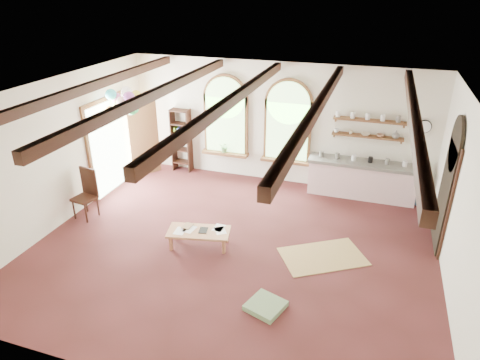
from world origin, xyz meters
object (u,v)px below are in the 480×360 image
at_px(kitchen_counter, 361,179).
at_px(coffee_table, 199,233).
at_px(side_chair, 86,204).
at_px(balloon_cluster, 124,102).

height_order(kitchen_counter, coffee_table, kitchen_counter).
bearing_deg(coffee_table, side_chair, 173.87).
relative_size(coffee_table, balloon_cluster, 1.17).
xyz_separation_m(kitchen_counter, side_chair, (-5.95, -3.06, -0.14)).
relative_size(coffee_table, side_chair, 1.17).
bearing_deg(side_chair, coffee_table, -6.13).
bearing_deg(coffee_table, balloon_cluster, 144.22).
bearing_deg(side_chair, balloon_cluster, 81.71).
distance_m(side_chair, balloon_cluster, 2.60).
distance_m(coffee_table, side_chair, 2.97).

